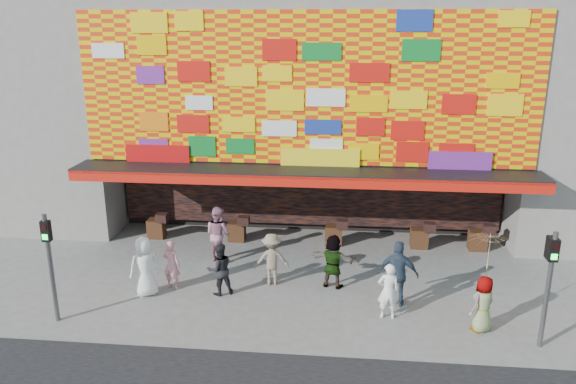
% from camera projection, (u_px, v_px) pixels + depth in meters
% --- Properties ---
extents(ground, '(90.00, 90.00, 0.00)m').
position_uv_depth(ground, '(294.00, 304.00, 15.81)').
color(ground, slate).
rests_on(ground, ground).
extents(shop_building, '(15.20, 9.40, 10.00)m').
position_uv_depth(shop_building, '(313.00, 85.00, 22.06)').
color(shop_building, gray).
rests_on(shop_building, ground).
extents(signal_left, '(0.22, 0.20, 3.00)m').
position_uv_depth(signal_left, '(49.00, 256.00, 14.44)').
color(signal_left, '#59595B').
rests_on(signal_left, ground).
extents(signal_right, '(0.22, 0.20, 3.00)m').
position_uv_depth(signal_right, '(550.00, 277.00, 13.25)').
color(signal_right, '#59595B').
rests_on(signal_right, ground).
extents(ped_a, '(1.04, 0.94, 1.78)m').
position_uv_depth(ped_a, '(145.00, 267.00, 16.12)').
color(ped_a, white).
rests_on(ped_a, ground).
extents(ped_b, '(0.64, 0.51, 1.53)m').
position_uv_depth(ped_b, '(172.00, 265.00, 16.57)').
color(ped_b, pink).
rests_on(ped_b, ground).
extents(ped_c, '(0.95, 0.88, 1.57)m').
position_uv_depth(ped_c, '(220.00, 269.00, 16.21)').
color(ped_c, black).
rests_on(ped_c, ground).
extents(ped_d, '(1.14, 0.80, 1.62)m').
position_uv_depth(ped_d, '(272.00, 259.00, 16.83)').
color(ped_d, gray).
rests_on(ped_d, ground).
extents(ped_e, '(1.20, 0.70, 1.92)m').
position_uv_depth(ped_e, '(398.00, 274.00, 15.50)').
color(ped_e, '#2F4052').
rests_on(ped_e, ground).
extents(ped_f, '(1.60, 0.88, 1.65)m').
position_uv_depth(ped_f, '(333.00, 261.00, 16.64)').
color(ped_f, gray).
rests_on(ped_f, ground).
extents(ped_g, '(0.87, 0.82, 1.50)m').
position_uv_depth(ped_g, '(483.00, 304.00, 14.28)').
color(ped_g, gray).
rests_on(ped_g, ground).
extents(ped_h, '(0.59, 0.40, 1.57)m').
position_uv_depth(ped_h, '(388.00, 291.00, 14.90)').
color(ped_h, white).
rests_on(ped_h, ground).
extents(ped_i, '(1.15, 1.10, 1.86)m').
position_uv_depth(ped_i, '(218.00, 234.00, 18.50)').
color(ped_i, '#BA7891').
rests_on(ped_i, ground).
extents(parasol, '(1.19, 1.21, 1.91)m').
position_uv_depth(parasol, '(489.00, 252.00, 13.86)').
color(parasol, '#DEB98B').
rests_on(parasol, ground).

